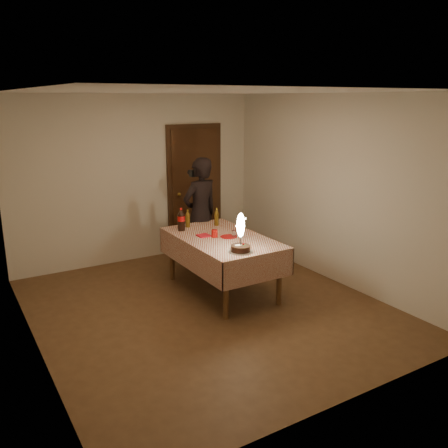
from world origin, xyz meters
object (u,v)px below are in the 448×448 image
Objects in this scene: photographer at (200,214)px; red_plate at (229,237)px; birthday_cake at (241,240)px; amber_bottle_right at (217,217)px; amber_bottle_left at (188,219)px; dining_table at (222,244)px; red_cup at (214,233)px; clear_cup at (235,234)px; cola_bottle at (181,220)px.

red_plate is at bearing -96.61° from photographer.
birthday_cake reaches higher than amber_bottle_right.
amber_bottle_left is 1.00× the size of amber_bottle_right.
red_cup is (-0.09, 0.05, 0.15)m from dining_table.
birthday_cake is 0.28× the size of photographer.
clear_cup is 0.35× the size of amber_bottle_left.
red_cup is at bearing -107.31° from photographer.
birthday_cake is at bearing -107.16° from amber_bottle_right.
birthday_cake is at bearing -101.37° from photographer.
clear_cup is (0.06, -0.04, 0.04)m from red_plate.
clear_cup is at bearing -98.94° from amber_bottle_right.
red_cup is (-0.17, 0.09, 0.05)m from red_plate.
photographer is at bearing 37.23° from cola_bottle.
birthday_cake is 4.71× the size of red_cup.
birthday_cake is 1.24m from amber_bottle_right.
amber_bottle_left is (-0.07, 0.63, 0.07)m from red_cup.
cola_bottle reaches higher than amber_bottle_left.
amber_bottle_left is 0.15× the size of photographer.
dining_table is 0.14m from red_plate.
cola_bottle reaches higher than amber_bottle_right.
amber_bottle_left is (0.15, 0.11, -0.03)m from cola_bottle.
amber_bottle_left is at bearing 96.31° from red_cup.
photographer is at bearing 87.11° from clear_cup.
photographer reaches higher than cola_bottle.
amber_bottle_right is 0.40m from photographer.
red_cup is at bearing 151.69° from red_plate.
red_cup is 0.06× the size of photographer.
dining_table is at bearing -61.07° from cola_bottle.
amber_bottle_right reaches higher than clear_cup.
red_cup is 0.31× the size of cola_bottle.
birthday_cake is 0.69m from red_cup.
red_cup is at bearing 150.16° from clear_cup.
red_cup is at bearing -123.16° from amber_bottle_right.
birthday_cake is 2.14× the size of red_plate.
photographer reaches higher than dining_table.
cola_bottle is at bearing 124.90° from clear_cup.
cola_bottle is 1.25× the size of amber_bottle_right.
birthday_cake reaches higher than amber_bottle_left.
dining_table is at bearing 78.79° from birthday_cake.
amber_bottle_left reaches higher than dining_table.
red_cup is (0.04, 0.69, -0.09)m from birthday_cake.
red_plate is 0.77m from amber_bottle_left.
clear_cup is 0.05× the size of photographer.
photographer is at bearing 78.63° from birthday_cake.
birthday_cake is 1.62m from photographer.
amber_bottle_left reaches higher than red_plate.
red_cup reaches higher than red_plate.
cola_bottle is (-0.39, 0.61, 0.15)m from red_plate.
birthday_cake reaches higher than clear_cup.
cola_bottle is (-0.31, 0.57, 0.25)m from dining_table.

